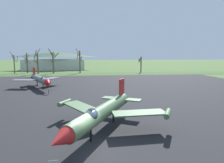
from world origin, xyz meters
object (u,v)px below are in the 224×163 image
jet_fighter_front_left (102,112)px  visitor_building (54,61)px  info_placard_front_right (49,90)px  jet_fighter_front_right (40,79)px

jet_fighter_front_left → visitor_building: size_ratio=0.41×
jet_fighter_front_left → info_placard_front_right: size_ratio=10.99×
jet_fighter_front_left → visitor_building: visitor_building is taller
info_placard_front_right → visitor_building: (-9.44, 59.53, 3.35)m
jet_fighter_front_right → info_placard_front_right: bearing=-65.7°
info_placard_front_right → visitor_building: 60.37m
jet_fighter_front_left → info_placard_front_right: jet_fighter_front_left is taller
jet_fighter_front_left → jet_fighter_front_right: (-11.09, 24.08, 0.00)m
info_placard_front_right → visitor_building: visitor_building is taller
visitor_building → jet_fighter_front_left: bearing=-77.2°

